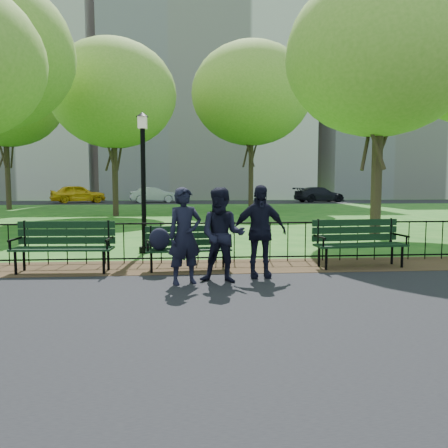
{
  "coord_description": "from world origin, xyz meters",
  "views": [
    {
      "loc": [
        -0.4,
        -7.49,
        1.72
      ],
      "look_at": [
        0.33,
        1.5,
        0.9
      ],
      "focal_mm": 35.0,
      "sensor_mm": 36.0,
      "label": 1
    }
  ],
  "objects": [
    {
      "name": "far_street",
      "position": [
        0.0,
        35.0,
        0.01
      ],
      "size": [
        70.0,
        9.0,
        0.01
      ],
      "primitive_type": "cube",
      "color": "black",
      "rests_on": "ground"
    },
    {
      "name": "lamppost",
      "position": [
        -1.52,
        3.55,
        1.91
      ],
      "size": [
        0.31,
        0.31,
        3.5
      ],
      "color": "black",
      "rests_on": "ground"
    },
    {
      "name": "tree_far_c",
      "position": [
        -4.39,
        16.86,
        6.54
      ],
      "size": [
        6.76,
        6.76,
        9.43
      ],
      "color": "#2D2116",
      "rests_on": "ground"
    },
    {
      "name": "apartment_mid",
      "position": [
        2.0,
        48.0,
        15.0
      ],
      "size": [
        24.0,
        15.0,
        30.0
      ],
      "primitive_type": "cube",
      "color": "silver",
      "rests_on": "ground"
    },
    {
      "name": "person_mid",
      "position": [
        0.18,
        0.03,
        0.84
      ],
      "size": [
        0.88,
        0.58,
        1.66
      ],
      "primitive_type": "imported",
      "rotation": [
        0.0,
        0.0,
        -0.21
      ],
      "color": "black",
      "rests_on": "asphalt_path"
    },
    {
      "name": "park_bench_right_a",
      "position": [
        3.13,
        1.29,
        0.62
      ],
      "size": [
        1.94,
        0.75,
        1.08
      ],
      "rotation": [
        0.0,
        0.0,
        0.09
      ],
      "color": "black",
      "rests_on": "ground"
    },
    {
      "name": "taxi",
      "position": [
        -10.65,
        34.21,
        0.85
      ],
      "size": [
        5.3,
        3.75,
        1.68
      ],
      "primitive_type": "imported",
      "rotation": [
        0.0,
        0.0,
        1.97
      ],
      "color": "yellow",
      "rests_on": "far_street"
    },
    {
      "name": "sedan_dark",
      "position": [
        12.31,
        34.09,
        0.74
      ],
      "size": [
        5.37,
        3.2,
        1.46
      ],
      "primitive_type": "imported",
      "rotation": [
        0.0,
        0.0,
        1.82
      ],
      "color": "black",
      "rests_on": "far_street"
    },
    {
      "name": "tree_far_w",
      "position": [
        -12.75,
        23.7,
        7.61
      ],
      "size": [
        7.86,
        7.86,
        10.96
      ],
      "color": "#2D2116",
      "rests_on": "ground"
    },
    {
      "name": "tree_far_e",
      "position": [
        3.8,
        21.71,
        7.66
      ],
      "size": [
        7.92,
        7.92,
        11.03
      ],
      "color": "#2D2116",
      "rests_on": "ground"
    },
    {
      "name": "apartment_east",
      "position": [
        26.0,
        48.0,
        12.0
      ],
      "size": [
        20.0,
        15.0,
        24.0
      ],
      "primitive_type": "cube",
      "color": "beige",
      "rests_on": "ground"
    },
    {
      "name": "tree_near_e",
      "position": [
        5.68,
        6.25,
        5.79
      ],
      "size": [
        5.98,
        5.98,
        8.34
      ],
      "color": "#2D2116",
      "rests_on": "ground"
    },
    {
      "name": "asphalt_path",
      "position": [
        0.0,
        -3.4,
        0.01
      ],
      "size": [
        60.0,
        9.2,
        0.01
      ],
      "primitive_type": "cube",
      "color": "black",
      "rests_on": "ground"
    },
    {
      "name": "ground",
      "position": [
        0.0,
        0.0,
        0.0
      ],
      "size": [
        120.0,
        120.0,
        0.0
      ],
      "primitive_type": "plane",
      "color": "#1D5D18"
    },
    {
      "name": "park_bench_main",
      "position": [
        -0.67,
        1.15,
        0.6
      ],
      "size": [
        1.74,
        0.69,
        0.96
      ],
      "rotation": [
        0.0,
        0.0,
        0.1
      ],
      "color": "black",
      "rests_on": "ground"
    },
    {
      "name": "iron_fence",
      "position": [
        0.0,
        2.0,
        0.5
      ],
      "size": [
        24.06,
        0.06,
        1.0
      ],
      "color": "black",
      "rests_on": "ground"
    },
    {
      "name": "apartment_west",
      "position": [
        -22.0,
        48.0,
        13.0
      ],
      "size": [
        22.0,
        15.0,
        26.0
      ],
      "primitive_type": "cube",
      "color": "beige",
      "rests_on": "ground"
    },
    {
      "name": "person_left",
      "position": [
        -0.47,
        -0.03,
        0.84
      ],
      "size": [
        0.71,
        0.59,
        1.66
      ],
      "primitive_type": "imported",
      "rotation": [
        0.0,
        0.0,
        0.37
      ],
      "color": "black",
      "rests_on": "asphalt_path"
    },
    {
      "name": "park_bench_left_a",
      "position": [
        -2.84,
        1.23,
        0.62
      ],
      "size": [
        1.94,
        0.69,
        1.09
      ],
      "rotation": [
        0.0,
        0.0,
        -0.05
      ],
      "color": "black",
      "rests_on": "ground"
    },
    {
      "name": "dirt_strip",
      "position": [
        0.0,
        1.5,
        0.01
      ],
      "size": [
        60.0,
        1.6,
        0.01
      ],
      "primitive_type": "cube",
      "color": "#312614",
      "rests_on": "ground"
    },
    {
      "name": "sedan_silver",
      "position": [
        -3.66,
        33.96,
        0.74
      ],
      "size": [
        4.65,
        2.48,
        1.46
      ],
      "primitive_type": "imported",
      "rotation": [
        0.0,
        0.0,
        1.79
      ],
      "color": "#A6A9AE",
      "rests_on": "far_street"
    },
    {
      "name": "person_right",
      "position": [
        0.9,
        0.41,
        0.87
      ],
      "size": [
        1.02,
        0.46,
        1.71
      ],
      "primitive_type": "imported",
      "rotation": [
        0.0,
        0.0,
        0.05
      ],
      "color": "black",
      "rests_on": "asphalt_path"
    }
  ]
}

